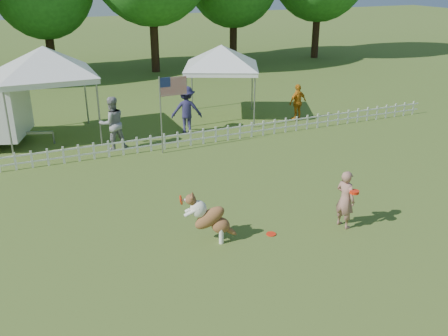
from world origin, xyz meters
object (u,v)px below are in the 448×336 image
(flag_pole, at_px, (161,116))
(spectator_b, at_px, (187,110))
(dog, at_px, (210,218))
(spectator_c, at_px, (298,102))
(frisbee_on_turf, at_px, (271,234))
(canopy_tent_left, at_px, (49,95))
(handler, at_px, (345,199))
(spectator_a, at_px, (112,123))
(canopy_tent_right, at_px, (221,83))

(flag_pole, xyz_separation_m, spectator_b, (1.59, 1.89, -0.43))
(dog, distance_m, flag_pole, 6.40)
(dog, bearing_deg, spectator_c, 72.44)
(dog, bearing_deg, frisbee_on_turf, 12.59)
(frisbee_on_turf, xyz_separation_m, canopy_tent_left, (-4.09, 9.84, 1.70))
(handler, bearing_deg, canopy_tent_left, 16.32)
(frisbee_on_turf, bearing_deg, spectator_b, 84.45)
(handler, distance_m, spectator_b, 8.93)
(handler, relative_size, flag_pole, 0.55)
(flag_pole, bearing_deg, spectator_a, 138.70)
(flag_pole, relative_size, spectator_c, 1.76)
(frisbee_on_turf, distance_m, spectator_c, 10.14)
(frisbee_on_turf, distance_m, canopy_tent_left, 10.79)
(frisbee_on_turf, bearing_deg, spectator_c, 55.31)
(dog, height_order, spectator_a, spectator_a)
(frisbee_on_turf, height_order, flag_pole, flag_pole)
(spectator_b, bearing_deg, spectator_a, 30.47)
(spectator_a, distance_m, spectator_c, 8.00)
(handler, xyz_separation_m, frisbee_on_turf, (-1.88, 0.34, -0.74))
(spectator_b, bearing_deg, spectator_c, -165.74)
(canopy_tent_left, bearing_deg, handler, -59.51)
(canopy_tent_right, distance_m, spectator_a, 5.57)
(handler, relative_size, spectator_a, 0.79)
(dog, relative_size, frisbee_on_turf, 5.13)
(frisbee_on_turf, height_order, canopy_tent_left, canopy_tent_left)
(canopy_tent_right, height_order, flag_pole, canopy_tent_right)
(handler, height_order, canopy_tent_left, canopy_tent_left)
(handler, relative_size, frisbee_on_turf, 6.25)
(canopy_tent_right, height_order, spectator_c, canopy_tent_right)
(spectator_b, height_order, spectator_c, spectator_b)
(spectator_b, bearing_deg, canopy_tent_right, -130.01)
(handler, bearing_deg, spectator_c, -38.17)
(spectator_b, bearing_deg, handler, 113.45)
(spectator_a, bearing_deg, dog, 88.06)
(dog, distance_m, canopy_tent_left, 9.94)
(flag_pole, relative_size, spectator_a, 1.42)
(handler, xyz_separation_m, flag_pole, (-2.63, 6.98, 0.61))
(flag_pole, height_order, spectator_b, flag_pole)
(canopy_tent_left, distance_m, flag_pole, 4.64)
(dog, distance_m, spectator_a, 7.50)
(flag_pole, bearing_deg, canopy_tent_left, 132.56)
(handler, height_order, dog, handler)
(dog, height_order, frisbee_on_turf, dog)
(canopy_tent_left, bearing_deg, frisbee_on_turf, -67.31)
(handler, xyz_separation_m, spectator_a, (-4.11, 8.12, 0.21))
(frisbee_on_turf, relative_size, spectator_c, 0.16)
(dog, xyz_separation_m, frisbee_on_turf, (1.48, -0.31, -0.61))
(canopy_tent_left, xyz_separation_m, flag_pole, (3.33, -3.21, -0.35))
(dog, xyz_separation_m, canopy_tent_left, (-2.61, 9.53, 1.09))
(flag_pole, distance_m, spectator_c, 6.75)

